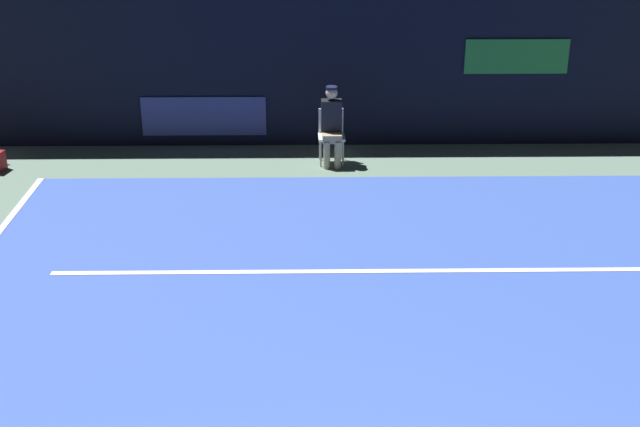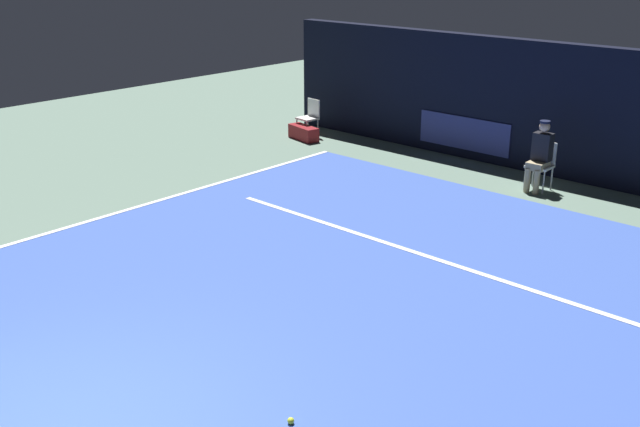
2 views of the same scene
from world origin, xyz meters
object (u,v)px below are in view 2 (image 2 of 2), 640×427
tennis_ball (291,421)px  equipment_bag (304,133)px  line_judge_on_chair (540,155)px  courtside_chair_near (310,115)px

tennis_ball → equipment_bag: (-7.52, 8.05, 0.11)m
line_judge_on_chair → tennis_ball: (1.66, -8.27, -0.64)m
equipment_bag → courtside_chair_near: bearing=121.5°
courtside_chair_near → equipment_bag: 0.50m
courtside_chair_near → equipment_bag: courtside_chair_near is taller
line_judge_on_chair → equipment_bag: line_judge_on_chair is taller
line_judge_on_chair → courtside_chair_near: line_judge_on_chair is taller
equipment_bag → tennis_ball: bearing=-34.9°
line_judge_on_chair → courtside_chair_near: (-5.98, 0.12, -0.18)m
line_judge_on_chair → courtside_chair_near: size_ratio=1.50×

